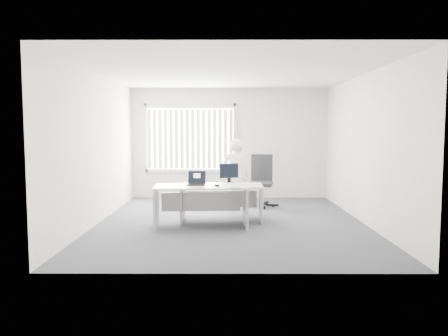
{
  "coord_description": "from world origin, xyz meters",
  "views": [
    {
      "loc": [
        -0.1,
        -8.2,
        1.75
      ],
      "look_at": [
        -0.13,
        0.15,
        1.02
      ],
      "focal_mm": 35.0,
      "sensor_mm": 36.0,
      "label": 1
    }
  ],
  "objects_px": {
    "desk_near": "(201,197)",
    "office_chair": "(261,190)",
    "monitor": "(229,173)",
    "desk_far": "(222,195)",
    "laptop": "(196,178)",
    "person": "(236,175)"
  },
  "relations": [
    {
      "from": "desk_far",
      "to": "office_chair",
      "type": "relative_size",
      "value": 1.3
    },
    {
      "from": "desk_near",
      "to": "laptop",
      "type": "distance_m",
      "value": 0.35
    },
    {
      "from": "laptop",
      "to": "monitor",
      "type": "xyz_separation_m",
      "value": [
        0.61,
        0.76,
        0.02
      ]
    },
    {
      "from": "monitor",
      "to": "desk_near",
      "type": "bearing_deg",
      "value": -141.51
    },
    {
      "from": "desk_near",
      "to": "monitor",
      "type": "bearing_deg",
      "value": 53.99
    },
    {
      "from": "office_chair",
      "to": "laptop",
      "type": "height_order",
      "value": "office_chair"
    },
    {
      "from": "office_chair",
      "to": "person",
      "type": "height_order",
      "value": "person"
    },
    {
      "from": "desk_far",
      "to": "monitor",
      "type": "relative_size",
      "value": 4.0
    },
    {
      "from": "office_chair",
      "to": "desk_near",
      "type": "bearing_deg",
      "value": -109.36
    },
    {
      "from": "desk_far",
      "to": "person",
      "type": "bearing_deg",
      "value": 75.42
    },
    {
      "from": "desk_far",
      "to": "person",
      "type": "distance_m",
      "value": 1.2
    },
    {
      "from": "desk_near",
      "to": "laptop",
      "type": "height_order",
      "value": "laptop"
    },
    {
      "from": "laptop",
      "to": "monitor",
      "type": "height_order",
      "value": "monitor"
    },
    {
      "from": "office_chair",
      "to": "laptop",
      "type": "xyz_separation_m",
      "value": [
        -1.35,
        -2.12,
        0.51
      ]
    },
    {
      "from": "desk_near",
      "to": "laptop",
      "type": "relative_size",
      "value": 5.26
    },
    {
      "from": "person",
      "to": "monitor",
      "type": "xyz_separation_m",
      "value": [
        -0.16,
        -0.84,
        0.12
      ]
    },
    {
      "from": "person",
      "to": "monitor",
      "type": "distance_m",
      "value": 0.86
    },
    {
      "from": "person",
      "to": "laptop",
      "type": "bearing_deg",
      "value": 73.53
    },
    {
      "from": "desk_near",
      "to": "office_chair",
      "type": "distance_m",
      "value": 2.5
    },
    {
      "from": "desk_near",
      "to": "office_chair",
      "type": "xyz_separation_m",
      "value": [
        1.26,
        2.16,
        -0.17
      ]
    },
    {
      "from": "desk_near",
      "to": "monitor",
      "type": "distance_m",
      "value": 1.01
    },
    {
      "from": "desk_near",
      "to": "office_chair",
      "type": "bearing_deg",
      "value": 56.67
    }
  ]
}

